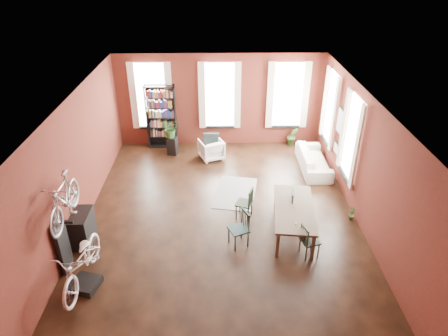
{
  "coord_description": "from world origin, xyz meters",
  "views": [
    {
      "loc": [
        -0.06,
        -8.47,
        6.24
      ],
      "look_at": [
        0.08,
        0.6,
        1.15
      ],
      "focal_mm": 32.0,
      "sensor_mm": 36.0,
      "label": 1
    }
  ],
  "objects_px": {
    "dining_chair_b": "(244,203)",
    "bookshelf": "(161,117)",
    "dining_chair_d": "(299,208)",
    "cream_sofa": "(314,157)",
    "dining_table": "(293,220)",
    "dining_chair_c": "(310,241)",
    "dining_chair_a": "(239,229)",
    "plant_stand": "(173,146)",
    "bicycle_floor": "(78,244)",
    "bike_trainer": "(85,284)",
    "console_table": "(83,228)",
    "white_armchair": "(211,148)"
  },
  "relations": [
    {
      "from": "dining_chair_d",
      "to": "white_armchair",
      "type": "height_order",
      "value": "dining_chair_d"
    },
    {
      "from": "dining_chair_d",
      "to": "dining_chair_a",
      "type": "bearing_deg",
      "value": 127.12
    },
    {
      "from": "dining_table",
      "to": "dining_chair_a",
      "type": "bearing_deg",
      "value": -154.13
    },
    {
      "from": "dining_chair_d",
      "to": "bookshelf",
      "type": "distance_m",
      "value": 6.07
    },
    {
      "from": "dining_chair_d",
      "to": "white_armchair",
      "type": "bearing_deg",
      "value": 41.59
    },
    {
      "from": "bike_trainer",
      "to": "dining_chair_a",
      "type": "bearing_deg",
      "value": 21.99
    },
    {
      "from": "bike_trainer",
      "to": "plant_stand",
      "type": "distance_m",
      "value": 6.18
    },
    {
      "from": "dining_chair_d",
      "to": "cream_sofa",
      "type": "relative_size",
      "value": 0.45
    },
    {
      "from": "dining_table",
      "to": "bike_trainer",
      "type": "relative_size",
      "value": 3.87
    },
    {
      "from": "dining_table",
      "to": "bicycle_floor",
      "type": "relative_size",
      "value": 1.07
    },
    {
      "from": "dining_chair_b",
      "to": "white_armchair",
      "type": "relative_size",
      "value": 1.16
    },
    {
      "from": "dining_table",
      "to": "white_armchair",
      "type": "distance_m",
      "value": 4.43
    },
    {
      "from": "dining_table",
      "to": "cream_sofa",
      "type": "height_order",
      "value": "cream_sofa"
    },
    {
      "from": "dining_chair_d",
      "to": "cream_sofa",
      "type": "distance_m",
      "value": 3.04
    },
    {
      "from": "dining_chair_b",
      "to": "white_armchair",
      "type": "bearing_deg",
      "value": -143.72
    },
    {
      "from": "white_armchair",
      "to": "cream_sofa",
      "type": "xyz_separation_m",
      "value": [
        3.25,
        -0.73,
        0.04
      ]
    },
    {
      "from": "dining_chair_b",
      "to": "dining_chair_a",
      "type": "bearing_deg",
      "value": 10.98
    },
    {
      "from": "dining_chair_a",
      "to": "plant_stand",
      "type": "height_order",
      "value": "dining_chair_a"
    },
    {
      "from": "cream_sofa",
      "to": "console_table",
      "type": "height_order",
      "value": "cream_sofa"
    },
    {
      "from": "dining_chair_c",
      "to": "dining_table",
      "type": "bearing_deg",
      "value": -2.41
    },
    {
      "from": "dining_table",
      "to": "dining_chair_a",
      "type": "distance_m",
      "value": 1.45
    },
    {
      "from": "dining_chair_d",
      "to": "bookshelf",
      "type": "height_order",
      "value": "bookshelf"
    },
    {
      "from": "dining_table",
      "to": "bike_trainer",
      "type": "bearing_deg",
      "value": -152.37
    },
    {
      "from": "dining_chair_c",
      "to": "dining_chair_d",
      "type": "distance_m",
      "value": 1.2
    },
    {
      "from": "dining_chair_b",
      "to": "dining_chair_d",
      "type": "height_order",
      "value": "dining_chair_d"
    },
    {
      "from": "dining_table",
      "to": "dining_chair_c",
      "type": "distance_m",
      "value": 0.91
    },
    {
      "from": "dining_chair_a",
      "to": "cream_sofa",
      "type": "height_order",
      "value": "dining_chair_a"
    },
    {
      "from": "dining_chair_b",
      "to": "bookshelf",
      "type": "height_order",
      "value": "bookshelf"
    },
    {
      "from": "dining_chair_d",
      "to": "console_table",
      "type": "bearing_deg",
      "value": 106.55
    },
    {
      "from": "dining_chair_d",
      "to": "console_table",
      "type": "distance_m",
      "value": 5.27
    },
    {
      "from": "bookshelf",
      "to": "plant_stand",
      "type": "bearing_deg",
      "value": -58.17
    },
    {
      "from": "console_table",
      "to": "plant_stand",
      "type": "relative_size",
      "value": 1.29
    },
    {
      "from": "cream_sofa",
      "to": "bike_trainer",
      "type": "distance_m",
      "value": 7.66
    },
    {
      "from": "console_table",
      "to": "plant_stand",
      "type": "height_order",
      "value": "console_table"
    },
    {
      "from": "dining_chair_c",
      "to": "cream_sofa",
      "type": "xyz_separation_m",
      "value": [
        0.96,
        4.06,
        -0.01
      ]
    },
    {
      "from": "dining_table",
      "to": "white_armchair",
      "type": "height_order",
      "value": "white_armchair"
    },
    {
      "from": "dining_chair_a",
      "to": "white_armchair",
      "type": "distance_m",
      "value": 4.46
    },
    {
      "from": "dining_chair_d",
      "to": "bicycle_floor",
      "type": "bearing_deg",
      "value": 123.33
    },
    {
      "from": "dining_chair_a",
      "to": "bike_trainer",
      "type": "distance_m",
      "value": 3.52
    },
    {
      "from": "bookshelf",
      "to": "dining_chair_a",
      "type": "bearing_deg",
      "value": -65.97
    },
    {
      "from": "bookshelf",
      "to": "console_table",
      "type": "height_order",
      "value": "bookshelf"
    },
    {
      "from": "dining_chair_b",
      "to": "bicycle_floor",
      "type": "distance_m",
      "value": 4.23
    },
    {
      "from": "white_armchair",
      "to": "console_table",
      "type": "xyz_separation_m",
      "value": [
        -2.98,
        -4.23,
        0.03
      ]
    },
    {
      "from": "dining_chair_c",
      "to": "bookshelf",
      "type": "relative_size",
      "value": 0.38
    },
    {
      "from": "cream_sofa",
      "to": "bike_trainer",
      "type": "height_order",
      "value": "cream_sofa"
    },
    {
      "from": "dining_chair_b",
      "to": "white_armchair",
      "type": "xyz_separation_m",
      "value": [
        -0.89,
        3.3,
        -0.06
      ]
    },
    {
      "from": "dining_chair_a",
      "to": "console_table",
      "type": "height_order",
      "value": "dining_chair_a"
    },
    {
      "from": "console_table",
      "to": "dining_chair_a",
      "type": "bearing_deg",
      "value": -2.68
    },
    {
      "from": "cream_sofa",
      "to": "bicycle_floor",
      "type": "bearing_deg",
      "value": 130.65
    },
    {
      "from": "dining_chair_b",
      "to": "plant_stand",
      "type": "height_order",
      "value": "dining_chair_b"
    }
  ]
}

